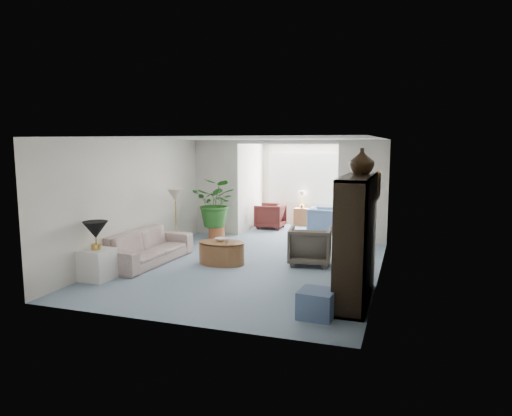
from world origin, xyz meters
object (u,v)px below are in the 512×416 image
(wingback_chair, at_px, (310,246))
(plant_pot, at_px, (217,233))
(ottoman, at_px, (317,304))
(sunroom_chair_maroon, at_px, (270,216))
(sofa, at_px, (148,247))
(end_table, at_px, (97,265))
(table_lamp, at_px, (95,230))
(floor_lamp, at_px, (175,195))
(entertainment_cabinet, at_px, (356,239))
(coffee_cup, at_px, (227,241))
(coffee_bowl, at_px, (221,239))
(sunroom_table, at_px, (302,217))
(side_table_dark, at_px, (347,250))
(coffee_table, at_px, (222,253))
(cabinet_urn, at_px, (362,161))
(sunroom_chair_blue, at_px, (322,219))
(framed_picture, at_px, (379,185))

(wingback_chair, relative_size, plant_pot, 2.09)
(ottoman, distance_m, sunroom_chair_maroon, 6.90)
(sofa, xyz_separation_m, end_table, (-0.20, -1.35, -0.05))
(table_lamp, relative_size, plant_pot, 1.10)
(floor_lamp, xyz_separation_m, entertainment_cabinet, (4.28, -2.27, -0.29))
(entertainment_cabinet, bearing_deg, plant_pot, 136.79)
(plant_pot, bearing_deg, coffee_cup, -62.44)
(end_table, distance_m, table_lamp, 0.63)
(sunroom_chair_maroon, bearing_deg, sofa, -15.48)
(table_lamp, height_order, coffee_cup, table_lamp)
(coffee_bowl, height_order, sunroom_chair_maroon, sunroom_chair_maroon)
(sunroom_chair_maroon, bearing_deg, entertainment_cabinet, 28.67)
(end_table, relative_size, plant_pot, 1.39)
(wingback_chair, relative_size, sunroom_table, 1.62)
(coffee_cup, bearing_deg, end_table, -138.09)
(sofa, distance_m, side_table_dark, 4.05)
(ottoman, bearing_deg, end_table, 172.37)
(coffee_table, height_order, ottoman, coffee_table)
(cabinet_urn, distance_m, sunroom_chair_blue, 5.56)
(floor_lamp, distance_m, entertainment_cabinet, 4.86)
(sofa, relative_size, end_table, 3.99)
(cabinet_urn, bearing_deg, ottoman, -107.15)
(wingback_chair, bearing_deg, sofa, 9.05)
(plant_pot, bearing_deg, sunroom_chair_blue, 39.03)
(coffee_cup, bearing_deg, wingback_chair, 22.07)
(side_table_dark, relative_size, ottoman, 1.13)
(sunroom_chair_blue, relative_size, sunroom_chair_maroon, 0.94)
(table_lamp, xyz_separation_m, side_table_dark, (4.06, 2.56, -0.63))
(coffee_bowl, bearing_deg, ottoman, -44.29)
(side_table_dark, xyz_separation_m, sunroom_chair_maroon, (-2.61, 3.30, 0.08))
(coffee_table, height_order, side_table_dark, side_table_dark)
(framed_picture, relative_size, sunroom_table, 0.97)
(side_table_dark, relative_size, plant_pot, 1.36)
(coffee_table, bearing_deg, entertainment_cabinet, -26.71)
(coffee_cup, distance_m, entertainment_cabinet, 3.00)
(floor_lamp, bearing_deg, plant_pot, 72.80)
(sunroom_chair_maroon, bearing_deg, side_table_dark, 38.44)
(wingback_chair, xyz_separation_m, side_table_dark, (0.70, 0.30, -0.11))
(coffee_table, distance_m, sunroom_table, 4.90)
(coffee_table, xyz_separation_m, entertainment_cabinet, (2.80, -1.41, 0.74))
(coffee_table, bearing_deg, wingback_chair, 17.26)
(floor_lamp, relative_size, side_table_dark, 0.66)
(entertainment_cabinet, height_order, plant_pot, entertainment_cabinet)
(cabinet_urn, distance_m, ottoman, 2.41)
(floor_lamp, bearing_deg, sunroom_table, 63.27)
(sunroom_table, bearing_deg, coffee_table, -96.32)
(framed_picture, distance_m, cabinet_urn, 0.84)
(coffee_table, distance_m, side_table_dark, 2.54)
(side_table_dark, bearing_deg, sunroom_chair_maroon, 128.33)
(side_table_dark, height_order, cabinet_urn, cabinet_urn)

